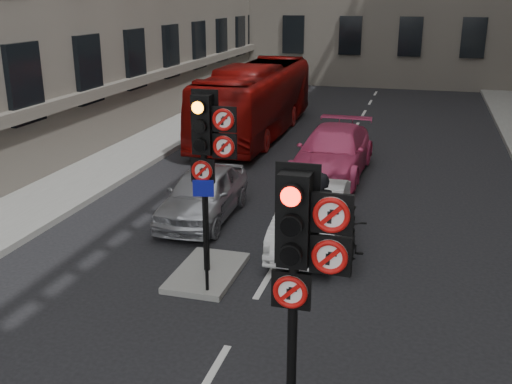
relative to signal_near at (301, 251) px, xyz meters
The scene contains 11 objects.
pavement_left 14.24m from the signal_near, 128.28° to the left, with size 3.00×50.00×0.16m, color gray.
centre_island 5.44m from the signal_near, 123.83° to the left, with size 1.20×2.00×0.12m, color gray.
signal_near is the anchor object (origin of this frame).
signal_far 4.77m from the signal_near, 123.02° to the left, with size 0.91×0.40×3.58m.
car_silver 8.23m from the signal_near, 118.93° to the left, with size 1.52×3.78×1.29m, color #B0B1B8.
car_white 6.59m from the signal_near, 99.15° to the left, with size 1.37×3.92×1.29m, color white.
car_pink 11.84m from the signal_near, 96.73° to the left, with size 2.04×5.01×1.45m, color #D43E73.
bus_red 17.13m from the signal_near, 107.56° to the left, with size 2.32×9.94×2.77m, color maroon.
motorcycle 5.72m from the signal_near, 89.99° to the left, with size 0.54×1.91×1.15m, color black.
motorcyclist 6.01m from the signal_near, 97.27° to the left, with size 0.66×0.43×1.81m, color black.
info_sign 4.12m from the signal_near, 126.81° to the left, with size 0.37×0.14×2.15m.
Camera 1 is at (2.69, -5.16, 5.37)m, focal length 42.00 mm.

